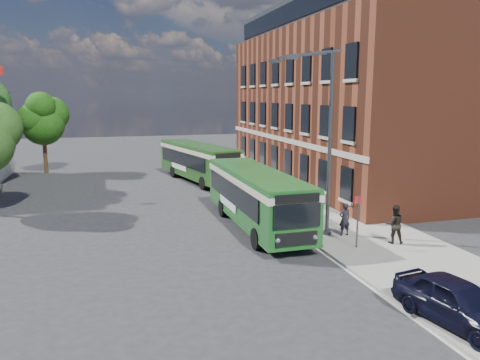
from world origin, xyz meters
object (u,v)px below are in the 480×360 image
object	(u,v)px
bus_rear	(198,159)
parked_car	(457,302)
bus_front	(256,193)
street_lamp	(323,141)

from	to	relation	value
bus_rear	parked_car	bearing A→B (deg)	-83.95
bus_front	parked_car	bearing A→B (deg)	-78.91
street_lamp	bus_rear	world-z (taller)	street_lamp
street_lamp	parked_car	xyz separation A→B (m)	(-0.04, -9.48, -3.94)
street_lamp	parked_car	size ratio (longest dim) A/B	2.18
bus_front	bus_rear	distance (m)	14.31
street_lamp	bus_front	bearing A→B (deg)	131.27
street_lamp	parked_car	world-z (taller)	street_lamp
street_lamp	bus_front	world-z (taller)	street_lamp
bus_rear	bus_front	bearing A→B (deg)	-88.35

